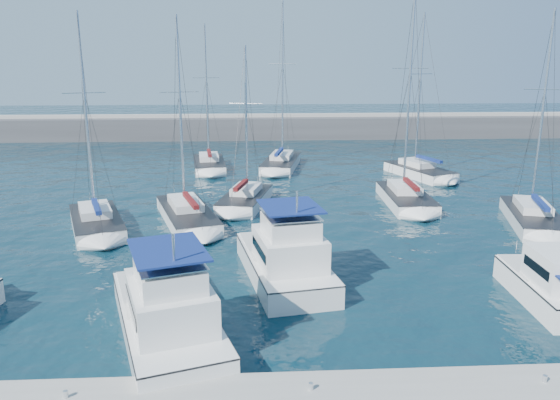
{
  "coord_description": "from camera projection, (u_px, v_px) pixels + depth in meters",
  "views": [
    {
      "loc": [
        -1.91,
        -26.87,
        11.3
      ],
      "look_at": [
        -0.16,
        4.78,
        3.0
      ],
      "focal_mm": 35.0,
      "sensor_mm": 36.0,
      "label": 1
    }
  ],
  "objects": [
    {
      "name": "sailboat_mid_b",
      "position": [
        187.0,
        215.0,
        38.6
      ],
      "size": [
        5.58,
        9.62,
        14.41
      ],
      "rotation": [
        0.0,
        0.0,
        0.3
      ],
      "color": "white",
      "rests_on": "ground"
    },
    {
      "name": "sailboat_back_c",
      "position": [
        419.0,
        171.0,
        53.33
      ],
      "size": [
        5.59,
        8.53,
        15.7
      ],
      "rotation": [
        0.0,
        0.0,
        0.35
      ],
      "color": "silver",
      "rests_on": "ground"
    },
    {
      "name": "motor_yacht_port_inner",
      "position": [
        168.0,
        315.0,
        22.25
      ],
      "size": [
        6.31,
        10.21,
        4.69
      ],
      "rotation": [
        0.0,
        0.0,
        0.31
      ],
      "color": "silver",
      "rests_on": "ground"
    },
    {
      "name": "sailboat_mid_e",
      "position": [
        533.0,
        217.0,
        37.96
      ],
      "size": [
        5.21,
        9.09,
        14.77
      ],
      "rotation": [
        0.0,
        0.0,
        -0.27
      ],
      "color": "silver",
      "rests_on": "ground"
    },
    {
      "name": "dock_cleat_centre",
      "position": [
        311.0,
        386.0,
        18.11
      ],
      "size": [
        0.16,
        0.16,
        0.25
      ],
      "primitive_type": "cylinder",
      "color": "silver",
      "rests_on": "dock"
    },
    {
      "name": "dock_cleat_near_stbd",
      "position": [
        545.0,
        379.0,
        18.54
      ],
      "size": [
        0.16,
        0.16,
        0.25
      ],
      "primitive_type": "cylinder",
      "color": "silver",
      "rests_on": "dock"
    },
    {
      "name": "sailboat_back_b",
      "position": [
        281.0,
        163.0,
        57.52
      ],
      "size": [
        4.93,
        9.66,
        17.15
      ],
      "rotation": [
        0.0,
        0.0,
        -0.2
      ],
      "color": "silver",
      "rests_on": "ground"
    },
    {
      "name": "sailboat_mid_a",
      "position": [
        96.0,
        222.0,
        36.85
      ],
      "size": [
        5.58,
        8.48,
        14.52
      ],
      "rotation": [
        0.0,
        0.0,
        0.35
      ],
      "color": "silver",
      "rests_on": "ground"
    },
    {
      "name": "motor_yacht_stbd_outer",
      "position": [
        550.0,
        286.0,
        25.52
      ],
      "size": [
        2.77,
        6.5,
        3.2
      ],
      "rotation": [
        0.0,
        0.0,
        -0.04
      ],
      "color": "white",
      "rests_on": "ground"
    },
    {
      "name": "sailboat_back_a",
      "position": [
        209.0,
        164.0,
        56.68
      ],
      "size": [
        3.9,
        8.17,
        14.91
      ],
      "rotation": [
        0.0,
        0.0,
        0.11
      ],
      "color": "white",
      "rests_on": "ground"
    },
    {
      "name": "dock",
      "position": [
        311.0,
        397.0,
        18.22
      ],
      "size": [
        40.0,
        2.2,
        0.6
      ],
      "primitive_type": "cube",
      "color": "gray",
      "rests_on": "ground"
    },
    {
      "name": "motor_yacht_stbd_inner",
      "position": [
        286.0,
        260.0,
        28.23
      ],
      "size": [
        5.19,
        9.25,
        4.69
      ],
      "rotation": [
        0.0,
        0.0,
        0.18
      ],
      "color": "silver",
      "rests_on": "ground"
    },
    {
      "name": "sailboat_mid_c",
      "position": [
        245.0,
        199.0,
        42.76
      ],
      "size": [
        4.6,
        7.76,
        12.54
      ],
      "rotation": [
        0.0,
        0.0,
        -0.24
      ],
      "color": "silver",
      "rests_on": "ground"
    },
    {
      "name": "sailboat_mid_d",
      "position": [
        406.0,
        197.0,
        43.26
      ],
      "size": [
        3.44,
        8.54,
        16.88
      ],
      "rotation": [
        0.0,
        0.0,
        -0.03
      ],
      "color": "white",
      "rests_on": "ground"
    },
    {
      "name": "breakwater",
      "position": [
        263.0,
        130.0,
        78.87
      ],
      "size": [
        160.0,
        6.0,
        4.45
      ],
      "color": "#424244",
      "rests_on": "ground"
    },
    {
      "name": "ground",
      "position": [
        288.0,
        277.0,
        28.92
      ],
      "size": [
        220.0,
        220.0,
        0.0
      ],
      "primitive_type": "plane",
      "color": "black",
      "rests_on": "ground"
    },
    {
      "name": "dock_cleat_near_port",
      "position": [
        66.0,
        394.0,
        17.68
      ],
      "size": [
        0.16,
        0.16,
        0.25
      ],
      "primitive_type": "cylinder",
      "color": "silver",
      "rests_on": "dock"
    }
  ]
}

